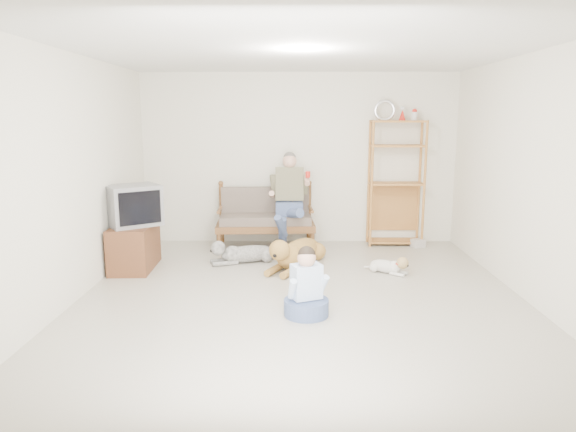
{
  "coord_description": "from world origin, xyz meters",
  "views": [
    {
      "loc": [
        -0.09,
        -5.48,
        2.0
      ],
      "look_at": [
        -0.16,
        1.0,
        0.76
      ],
      "focal_mm": 32.0,
      "sensor_mm": 36.0,
      "label": 1
    }
  ],
  "objects_px": {
    "loveseat": "(266,216)",
    "etagere": "(396,182)",
    "golden_retriever": "(295,253)",
    "tv_stand": "(134,247)"
  },
  "relations": [
    {
      "from": "loveseat",
      "to": "tv_stand",
      "type": "height_order",
      "value": "loveseat"
    },
    {
      "from": "etagere",
      "to": "golden_retriever",
      "type": "relative_size",
      "value": 1.56
    },
    {
      "from": "etagere",
      "to": "tv_stand",
      "type": "xyz_separation_m",
      "value": [
        -3.75,
        -1.38,
        -0.71
      ]
    },
    {
      "from": "loveseat",
      "to": "etagere",
      "type": "distance_m",
      "value": 2.12
    },
    {
      "from": "etagere",
      "to": "golden_retriever",
      "type": "height_order",
      "value": "etagere"
    },
    {
      "from": "loveseat",
      "to": "etagere",
      "type": "bearing_deg",
      "value": 1.97
    },
    {
      "from": "loveseat",
      "to": "etagere",
      "type": "height_order",
      "value": "etagere"
    },
    {
      "from": "loveseat",
      "to": "golden_retriever",
      "type": "distance_m",
      "value": 1.22
    },
    {
      "from": "loveseat",
      "to": "etagere",
      "type": "xyz_separation_m",
      "value": [
        2.05,
        0.19,
        0.52
      ]
    },
    {
      "from": "loveseat",
      "to": "tv_stand",
      "type": "bearing_deg",
      "value": -148.42
    }
  ]
}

